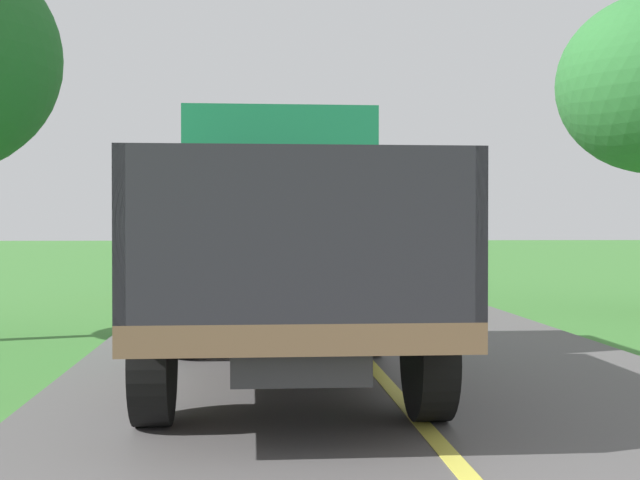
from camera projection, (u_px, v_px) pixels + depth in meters
name	position (u px, v px, depth m)	size (l,w,h in m)	color
banana_truck_near	(280.00, 237.00, 9.03)	(2.38, 5.82, 2.80)	#2D2D30
banana_truck_far	(278.00, 231.00, 21.19)	(2.38, 5.81, 2.80)	#2D2D30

